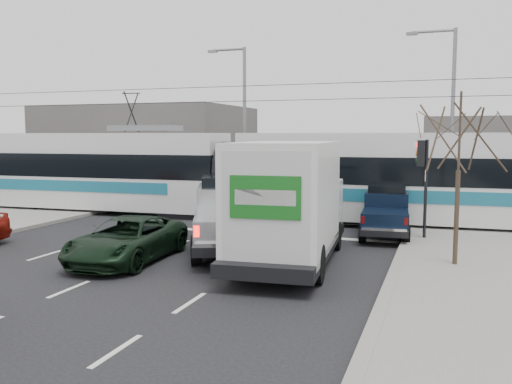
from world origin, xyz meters
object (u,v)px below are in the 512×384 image
(bare_tree, at_px, (460,139))
(traffic_signal, at_px, (423,167))
(street_lamp_far, at_px, (242,115))
(tram, at_px, (232,173))
(street_lamp_near, at_px, (449,110))
(silver_pickup, at_px, (230,213))
(green_car, at_px, (127,240))
(navy_pickup, at_px, (386,211))
(box_truck, at_px, (290,204))

(bare_tree, xyz_separation_m, traffic_signal, (-1.13, 4.00, -1.05))
(street_lamp_far, relative_size, tram, 0.31)
(traffic_signal, distance_m, tram, 9.30)
(street_lamp_near, bearing_deg, silver_pickup, -123.30)
(tram, relative_size, green_car, 5.99)
(street_lamp_far, height_order, navy_pickup, street_lamp_far)
(tram, xyz_separation_m, navy_pickup, (7.40, -2.32, -1.17))
(traffic_signal, distance_m, box_truck, 6.26)
(street_lamp_near, xyz_separation_m, tram, (-9.58, -4.39, -3.00))
(bare_tree, height_order, green_car, bare_tree)
(street_lamp_near, bearing_deg, navy_pickup, -108.04)
(traffic_signal, bearing_deg, green_car, -143.31)
(silver_pickup, height_order, green_car, silver_pickup)
(bare_tree, distance_m, navy_pickup, 6.10)
(street_lamp_near, bearing_deg, tram, -155.38)
(tram, relative_size, silver_pickup, 4.16)
(street_lamp_near, bearing_deg, traffic_signal, -96.41)
(box_truck, relative_size, green_car, 1.56)
(tram, distance_m, box_truck, 9.64)
(box_truck, xyz_separation_m, navy_pickup, (2.26, 5.84, -0.89))
(street_lamp_near, bearing_deg, box_truck, -109.51)
(bare_tree, relative_size, silver_pickup, 0.71)
(tram, relative_size, box_truck, 3.85)
(green_car, bearing_deg, traffic_signal, 33.32)
(silver_pickup, relative_size, green_car, 1.44)
(bare_tree, bearing_deg, street_lamp_far, 131.12)
(traffic_signal, distance_m, street_lamp_near, 7.91)
(silver_pickup, distance_m, green_car, 3.79)
(traffic_signal, relative_size, tram, 0.12)
(street_lamp_far, distance_m, navy_pickup, 13.41)
(tram, bearing_deg, street_lamp_near, 22.37)
(green_car, bearing_deg, box_truck, 11.26)
(street_lamp_far, height_order, box_truck, street_lamp_far)
(street_lamp_far, relative_size, silver_pickup, 1.28)
(tram, height_order, silver_pickup, tram)
(box_truck, height_order, green_car, box_truck)
(bare_tree, relative_size, traffic_signal, 1.39)
(bare_tree, distance_m, box_truck, 5.23)
(bare_tree, height_order, street_lamp_far, street_lamp_far)
(silver_pickup, bearing_deg, traffic_signal, 4.83)
(traffic_signal, distance_m, silver_pickup, 7.23)
(traffic_signal, relative_size, street_lamp_far, 0.40)
(green_car, bearing_deg, bare_tree, 10.20)
(silver_pickup, xyz_separation_m, navy_pickup, (4.91, 4.10, -0.26))
(street_lamp_far, bearing_deg, green_car, -82.15)
(street_lamp_far, xyz_separation_m, box_truck, (7.05, -14.55, -3.28))
(bare_tree, height_order, navy_pickup, bare_tree)
(traffic_signal, bearing_deg, street_lamp_far, 138.28)
(tram, bearing_deg, silver_pickup, -71.06)
(street_lamp_near, height_order, street_lamp_far, same)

